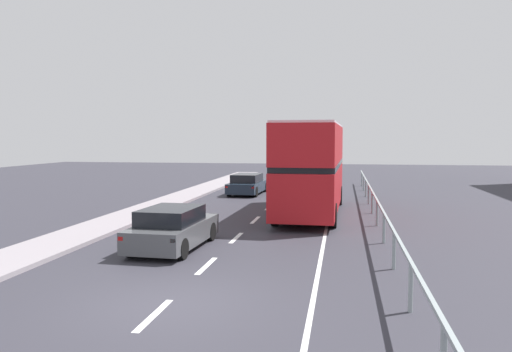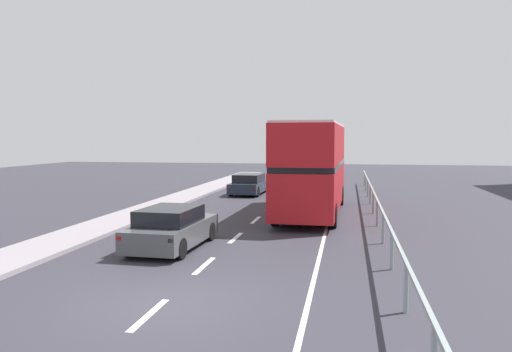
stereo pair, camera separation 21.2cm
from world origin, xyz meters
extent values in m
cube|color=#2F2E37|center=(0.00, 0.00, -0.05)|extent=(74.55, 120.00, 0.10)
cube|color=silver|center=(0.00, -0.81, 0.00)|extent=(0.16, 1.95, 0.01)
cube|color=silver|center=(0.00, 3.26, 0.00)|extent=(0.16, 1.95, 0.01)
cube|color=silver|center=(0.00, 7.33, 0.00)|extent=(0.16, 1.95, 0.01)
cube|color=silver|center=(0.00, 11.41, 0.00)|extent=(0.16, 1.95, 0.01)
cube|color=silver|center=(0.00, 15.48, 0.00)|extent=(0.16, 1.95, 0.01)
cube|color=silver|center=(0.00, 19.55, 0.00)|extent=(0.16, 1.95, 0.01)
cube|color=silver|center=(0.00, 23.62, 0.00)|extent=(0.16, 1.95, 0.01)
cube|color=silver|center=(0.00, 27.69, 0.00)|extent=(0.16, 1.95, 0.01)
cube|color=silver|center=(3.14, 9.00, 0.00)|extent=(0.12, 46.00, 0.01)
cube|color=#8B9799|center=(5.17, 9.00, 1.03)|extent=(0.08, 42.00, 0.08)
cylinder|color=#8B9799|center=(5.17, 0.25, 0.52)|extent=(0.10, 0.10, 1.03)
cylinder|color=#8B9799|center=(5.17, 3.75, 0.52)|extent=(0.10, 0.10, 1.03)
cylinder|color=#8B9799|center=(5.17, 7.25, 0.52)|extent=(0.10, 0.10, 1.03)
cylinder|color=#8B9799|center=(5.17, 10.75, 0.52)|extent=(0.10, 0.10, 1.03)
cylinder|color=#8B9799|center=(5.17, 14.25, 0.52)|extent=(0.10, 0.10, 1.03)
cylinder|color=#8B9799|center=(5.17, 17.75, 0.52)|extent=(0.10, 0.10, 1.03)
cylinder|color=#8B9799|center=(5.17, 21.25, 0.52)|extent=(0.10, 0.10, 1.03)
cylinder|color=#8B9799|center=(5.17, 24.75, 0.52)|extent=(0.10, 0.10, 1.03)
cylinder|color=#8B9799|center=(5.17, 28.25, 0.52)|extent=(0.10, 0.10, 1.03)
cube|color=#B1151A|center=(2.33, 13.53, 1.30)|extent=(2.82, 10.23, 1.90)
cube|color=black|center=(2.33, 13.53, 2.37)|extent=(2.82, 9.83, 0.24)
cube|color=#B1151A|center=(2.33, 13.53, 3.33)|extent=(2.82, 10.23, 1.68)
cube|color=silver|center=(2.33, 13.53, 4.22)|extent=(2.76, 10.03, 0.10)
cube|color=black|center=(2.46, 18.59, 1.39)|extent=(2.29, 0.10, 1.33)
cube|color=yellow|center=(2.46, 18.59, 3.75)|extent=(1.53, 0.08, 0.28)
cylinder|color=black|center=(1.25, 17.24, 0.50)|extent=(0.31, 1.01, 1.00)
cylinder|color=black|center=(3.60, 17.18, 0.50)|extent=(0.31, 1.01, 1.00)
cylinder|color=black|center=(1.06, 10.08, 0.50)|extent=(0.31, 1.01, 1.00)
cylinder|color=black|center=(3.41, 10.02, 0.50)|extent=(0.31, 1.01, 1.00)
cube|color=#484A4D|center=(-1.67, 5.32, 0.52)|extent=(2.00, 4.32, 0.68)
cube|color=black|center=(-1.68, 5.11, 1.11)|extent=(1.70, 2.40, 0.50)
cube|color=red|center=(-2.56, 3.27, 0.69)|extent=(0.16, 0.07, 0.12)
cube|color=red|center=(-0.95, 3.19, 0.69)|extent=(0.16, 0.07, 0.12)
cylinder|color=black|center=(-2.43, 6.78, 0.32)|extent=(0.23, 0.65, 0.64)
cylinder|color=black|center=(-0.78, 6.71, 0.32)|extent=(0.23, 0.65, 0.64)
cylinder|color=black|center=(-2.55, 3.94, 0.32)|extent=(0.23, 0.65, 0.64)
cylinder|color=black|center=(-0.91, 3.86, 0.32)|extent=(0.23, 0.65, 0.64)
cube|color=#1B2835|center=(-2.22, 21.51, 0.49)|extent=(2.00, 4.56, 0.62)
cube|color=black|center=(-2.23, 21.29, 1.05)|extent=(1.70, 2.53, 0.51)
cube|color=red|center=(-3.12, 19.33, 0.65)|extent=(0.16, 0.07, 0.12)
cube|color=red|center=(-1.50, 19.26, 0.65)|extent=(0.16, 0.07, 0.12)
cylinder|color=black|center=(-2.99, 23.09, 0.32)|extent=(0.23, 0.65, 0.64)
cylinder|color=black|center=(-1.33, 23.02, 0.32)|extent=(0.23, 0.65, 0.64)
cylinder|color=black|center=(-3.11, 20.00, 0.32)|extent=(0.23, 0.65, 0.64)
cylinder|color=black|center=(-1.45, 19.93, 0.32)|extent=(0.23, 0.65, 0.64)
camera|label=1|loc=(3.75, -10.46, 3.61)|focal=35.82mm
camera|label=2|loc=(3.96, -10.43, 3.61)|focal=35.82mm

